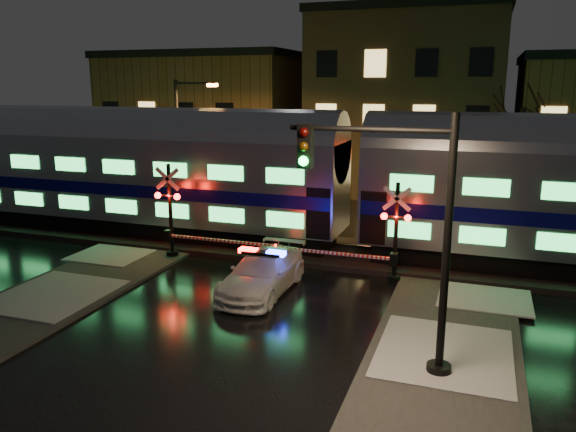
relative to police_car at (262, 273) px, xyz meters
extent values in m
plane|color=black|center=(-0.06, 0.06, -0.71)|extent=(120.00, 120.00, 0.00)
cube|color=black|center=(-0.06, 5.06, -0.59)|extent=(90.00, 4.20, 0.24)
cube|color=#2D2D2D|center=(6.44, -5.94, -0.65)|extent=(4.00, 20.00, 0.12)
cube|color=brown|center=(-13.06, 22.06, 3.79)|extent=(14.00, 10.00, 9.00)
cube|color=brown|center=(1.94, 22.56, 5.04)|extent=(12.00, 11.00, 11.50)
cube|color=black|center=(-10.91, 5.06, -0.07)|extent=(24.00, 2.40, 0.80)
cube|color=#B7BAC1|center=(-10.91, 5.06, 2.23)|extent=(25.00, 3.05, 3.80)
cube|color=#09096B|center=(-10.91, 5.06, 1.83)|extent=(24.75, 3.09, 0.55)
cube|color=#40F56B|center=(-10.91, 3.51, 1.08)|extent=(21.00, 0.05, 0.62)
cube|color=#40F56B|center=(-10.91, 3.51, 2.88)|extent=(21.00, 0.05, 0.62)
cylinder|color=#B7BAC1|center=(-10.91, 5.06, 3.93)|extent=(25.00, 3.05, 3.05)
imported|color=white|center=(0.00, 0.00, -0.01)|extent=(2.01, 4.84, 1.40)
cube|color=black|center=(0.00, 0.00, 0.73)|extent=(1.46, 0.39, 0.09)
cube|color=#FF0C05|center=(-0.52, 0.01, 0.77)|extent=(0.64, 0.33, 0.16)
cube|color=#1426FF|center=(0.52, -0.01, 0.77)|extent=(0.64, 0.33, 0.16)
cylinder|color=black|center=(4.25, 2.46, -0.56)|extent=(0.47, 0.47, 0.28)
cylinder|color=black|center=(4.25, 2.46, 1.18)|extent=(0.15, 0.15, 3.77)
sphere|color=#FF0C05|center=(3.83, 2.28, 1.84)|extent=(0.24, 0.24, 0.24)
sphere|color=#FF0C05|center=(4.68, 2.28, 1.84)|extent=(0.24, 0.24, 0.24)
cube|color=white|center=(1.90, 2.21, 0.28)|extent=(4.71, 0.10, 0.10)
cube|color=black|center=(4.25, 2.21, 0.28)|extent=(0.25, 0.30, 0.45)
cylinder|color=black|center=(-5.08, 2.46, -0.56)|extent=(0.50, 0.50, 0.30)
cylinder|color=black|center=(-5.08, 2.46, 1.30)|extent=(0.16, 0.16, 4.01)
sphere|color=#FF0C05|center=(-5.53, 2.28, 2.00)|extent=(0.26, 0.26, 0.26)
sphere|color=#FF0C05|center=(-4.63, 2.28, 2.00)|extent=(0.26, 0.26, 0.26)
cube|color=white|center=(-2.58, 2.21, 0.35)|extent=(5.01, 0.10, 0.10)
cube|color=black|center=(-5.08, 2.21, 0.35)|extent=(0.25, 0.30, 0.45)
cylinder|color=black|center=(6.38, -4.05, -0.54)|extent=(0.61, 0.61, 0.33)
cylinder|color=black|center=(6.38, -4.05, 2.57)|extent=(0.20, 0.20, 6.56)
cylinder|color=black|center=(4.41, -4.05, 5.42)|extent=(3.94, 0.13, 0.13)
cube|color=black|center=(2.88, -4.20, 4.98)|extent=(0.35, 0.31, 1.09)
sphere|color=#0CFF3F|center=(2.88, -4.36, 4.63)|extent=(0.24, 0.24, 0.24)
cylinder|color=black|center=(-8.43, 9.06, 3.00)|extent=(0.19, 0.19, 7.41)
cylinder|color=black|center=(-7.31, 9.06, 6.52)|extent=(2.22, 0.11, 0.11)
cube|color=orange|center=(-6.29, 9.06, 6.43)|extent=(0.51, 0.26, 0.17)
camera|label=1|loc=(7.02, -17.40, 6.45)|focal=35.00mm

